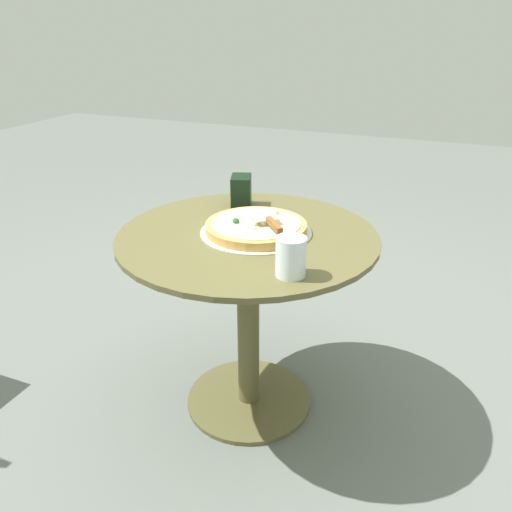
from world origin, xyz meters
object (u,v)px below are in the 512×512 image
object	(u,v)px
pizza_server	(269,220)
drinking_cup	(291,257)
patio_table	(248,287)
pizza_on_tray	(256,228)
napkin_dispenser	(241,191)

from	to	relation	value
pizza_server	drinking_cup	size ratio (longest dim) A/B	1.75
patio_table	drinking_cup	world-z (taller)	drinking_cup
patio_table	pizza_on_tray	size ratio (longest dim) A/B	2.34
patio_table	pizza_server	bearing A→B (deg)	87.46
napkin_dispenser	pizza_on_tray	bearing A→B (deg)	14.24
pizza_server	napkin_dispenser	world-z (taller)	napkin_dispenser
patio_table	pizza_on_tray	xyz separation A→B (m)	(-0.02, 0.02, 0.21)
pizza_on_tray	napkin_dispenser	world-z (taller)	napkin_dispenser
pizza_on_tray	napkin_dispenser	bearing A→B (deg)	-146.27
pizza_on_tray	drinking_cup	size ratio (longest dim) A/B	3.30
patio_table	pizza_server	world-z (taller)	pizza_server
patio_table	pizza_server	xyz separation A→B (m)	(0.00, 0.07, 0.26)
patio_table	napkin_dispenser	distance (m)	0.37
patio_table	napkin_dispenser	xyz separation A→B (m)	(-0.24, -0.13, 0.25)
patio_table	pizza_server	size ratio (longest dim) A/B	4.41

